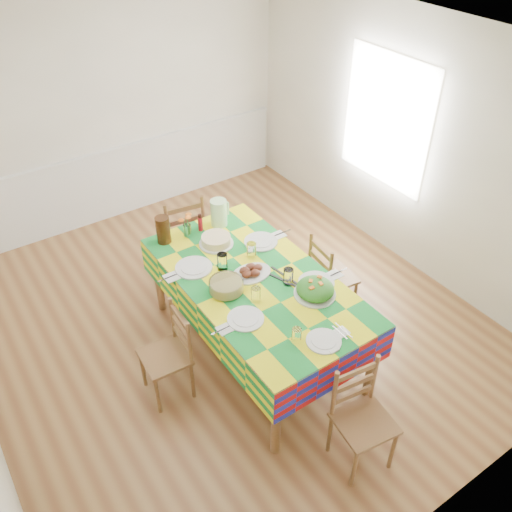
{
  "coord_description": "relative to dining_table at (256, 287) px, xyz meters",
  "views": [
    {
      "loc": [
        -1.97,
        -3.42,
        3.86
      ],
      "look_at": [
        0.17,
        -0.27,
        0.93
      ],
      "focal_mm": 38.0,
      "sensor_mm": 36.0,
      "label": 1
    }
  ],
  "objects": [
    {
      "name": "meat_platter",
      "position": [
        -0.0,
        0.07,
        0.13
      ],
      "size": [
        0.37,
        0.27,
        0.07
      ],
      "color": "silver",
      "rests_on": "dining_table"
    },
    {
      "name": "flower_vase",
      "position": [
        -0.18,
        0.89,
        0.2
      ],
      "size": [
        0.15,
        0.13,
        0.25
      ],
      "color": "white",
      "rests_on": "dining_table"
    },
    {
      "name": "green_pitcher",
      "position": [
        0.17,
        0.89,
        0.23
      ],
      "size": [
        0.16,
        0.16,
        0.27
      ],
      "primitive_type": "cylinder",
      "color": "#B4E7A3",
      "rests_on": "dining_table"
    },
    {
      "name": "setting_left_near",
      "position": [
        -0.29,
        -0.32,
        0.13
      ],
      "size": [
        0.54,
        0.32,
        0.14
      ],
      "rotation": [
        0.0,
        0.0,
        1.57
      ],
      "color": "silver",
      "rests_on": "dining_table"
    },
    {
      "name": "pasta_bowl",
      "position": [
        -0.29,
        0.01,
        0.15
      ],
      "size": [
        0.29,
        0.29,
        0.11
      ],
      "color": "white",
      "rests_on": "dining_table"
    },
    {
      "name": "salad_platter",
      "position": [
        0.29,
        -0.45,
        0.15
      ],
      "size": [
        0.35,
        0.35,
        0.15
      ],
      "color": "silver",
      "rests_on": "dining_table"
    },
    {
      "name": "setting_left_far",
      "position": [
        -0.31,
        0.37,
        0.13
      ],
      "size": [
        0.61,
        0.36,
        0.16
      ],
      "rotation": [
        0.0,
        0.0,
        1.57
      ],
      "color": "silver",
      "rests_on": "dining_table"
    },
    {
      "name": "name_card",
      "position": [
        0.01,
        -1.03,
        0.11
      ],
      "size": [
        0.08,
        0.03,
        0.02
      ],
      "primitive_type": "cube",
      "color": "silver",
      "rests_on": "dining_table"
    },
    {
      "name": "wainscot",
      "position": [
        -0.05,
        2.93,
        -0.27
      ],
      "size": [
        4.41,
        0.06,
        0.92
      ],
      "color": "white",
      "rests_on": "room"
    },
    {
      "name": "room",
      "position": [
        -0.05,
        0.45,
        0.6
      ],
      "size": [
        4.58,
        5.08,
        2.78
      ],
      "color": "brown",
      "rests_on": "ground"
    },
    {
      "name": "dining_table",
      "position": [
        0.0,
        0.0,
        0.0
      ],
      "size": [
        1.18,
        2.19,
        0.85
      ],
      "color": "brown",
      "rests_on": "room"
    },
    {
      "name": "setting_near_head",
      "position": [
        -0.05,
        -0.86,
        0.13
      ],
      "size": [
        0.44,
        0.29,
        0.13
      ],
      "color": "silver",
      "rests_on": "dining_table"
    },
    {
      "name": "serving_utensils",
      "position": [
        0.2,
        -0.13,
        0.1
      ],
      "size": [
        0.16,
        0.35,
        0.01
      ],
      "color": "black",
      "rests_on": "dining_table"
    },
    {
      "name": "chair_right",
      "position": [
        0.88,
        0.0,
        -0.3
      ],
      "size": [
        0.43,
        0.45,
        0.91
      ],
      "rotation": [
        0.0,
        0.0,
        1.46
      ],
      "color": "brown",
      "rests_on": "room"
    },
    {
      "name": "window_right",
      "position": [
        2.18,
        0.75,
        0.75
      ],
      "size": [
        0.0,
        1.4,
        1.4
      ],
      "primitive_type": "plane",
      "rotation": [
        0.0,
        -1.57,
        0.0
      ],
      "color": "white",
      "rests_on": "room"
    },
    {
      "name": "chair_left",
      "position": [
        -0.88,
        -0.0,
        -0.32
      ],
      "size": [
        0.4,
        0.41,
        0.89
      ],
      "rotation": [
        0.0,
        0.0,
        -1.63
      ],
      "color": "brown",
      "rests_on": "room"
    },
    {
      "name": "chair_far",
      "position": [
        -0.01,
        1.38,
        -0.25
      ],
      "size": [
        0.51,
        0.49,
        1.02
      ],
      "rotation": [
        0.0,
        0.0,
        2.99
      ],
      "color": "brown",
      "rests_on": "room"
    },
    {
      "name": "chair_near",
      "position": [
        0.01,
        -1.38,
        -0.3
      ],
      "size": [
        0.46,
        0.44,
        0.92
      ],
      "rotation": [
        0.0,
        0.0,
        -0.14
      ],
      "color": "brown",
      "rests_on": "room"
    },
    {
      "name": "tea_pitcher",
      "position": [
        -0.4,
        0.94,
        0.23
      ],
      "size": [
        0.13,
        0.13,
        0.27
      ],
      "primitive_type": "cylinder",
      "color": "#331B0B",
      "rests_on": "dining_table"
    },
    {
      "name": "setting_right_far",
      "position": [
        0.27,
        0.36,
        0.13
      ],
      "size": [
        0.6,
        0.34,
        0.15
      ],
      "rotation": [
        0.0,
        0.0,
        -1.57
      ],
      "color": "silver",
      "rests_on": "dining_table"
    },
    {
      "name": "cake",
      "position": [
        -0.02,
        0.62,
        0.14
      ],
      "size": [
        0.32,
        0.32,
        0.09
      ],
      "color": "silver",
      "rests_on": "dining_table"
    },
    {
      "name": "hot_sauce",
      "position": [
        -0.03,
        0.91,
        0.19
      ],
      "size": [
        0.04,
        0.04,
        0.18
      ],
      "primitive_type": "cylinder",
      "color": "#AE0D1F",
      "rests_on": "dining_table"
    },
    {
      "name": "setting_right_near",
      "position": [
        0.33,
        -0.29,
        0.13
      ],
      "size": [
        0.59,
        0.34,
        0.15
      ],
      "rotation": [
        0.0,
        0.0,
        -1.57
      ],
      "color": "silver",
      "rests_on": "dining_table"
    }
  ]
}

